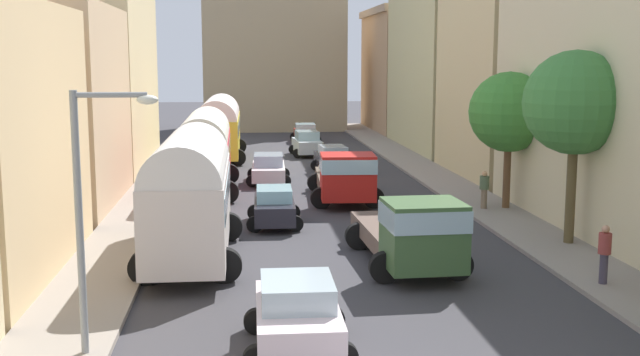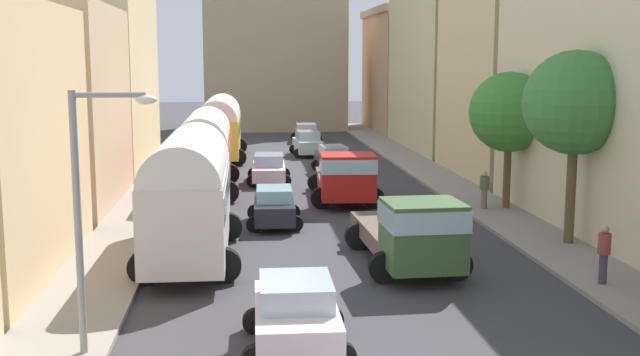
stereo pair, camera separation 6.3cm
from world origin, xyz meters
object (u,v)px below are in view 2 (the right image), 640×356
at_px(car_3, 296,315).
at_px(car_5, 269,168).
at_px(car_4, 274,206).
at_px(parked_bus_0, 190,190).
at_px(streetlamp_near, 90,199).
at_px(car_2, 306,133).
at_px(pedestrian_0, 484,189).
at_px(parked_bus_1, 205,148).
at_px(cargo_truck_1, 345,176).
at_px(parked_bus_2, 220,125).
at_px(pedestrian_2, 604,253).
at_px(cargo_truck_0, 412,231).
at_px(car_1, 308,143).
at_px(car_0, 333,160).

bearing_deg(car_3, car_5, 89.36).
distance_m(car_3, car_4, 12.90).
bearing_deg(parked_bus_0, streetlamp_near, -100.64).
height_order(car_2, car_5, car_5).
distance_m(car_2, pedestrian_0, 28.41).
distance_m(parked_bus_1, cargo_truck_1, 7.10).
distance_m(parked_bus_2, cargo_truck_1, 16.76).
bearing_deg(pedestrian_2, car_3, -156.86).
bearing_deg(cargo_truck_0, car_1, 91.41).
bearing_deg(car_3, pedestrian_2, 23.14).
xyz_separation_m(parked_bus_0, cargo_truck_1, (6.16, 9.23, -1.03)).
xyz_separation_m(parked_bus_1, parked_bus_2, (0.39, 12.43, 0.04)).
relative_size(parked_bus_1, cargo_truck_0, 1.32).
distance_m(parked_bus_0, car_3, 8.58).
bearing_deg(pedestrian_2, parked_bus_2, 111.12).
bearing_deg(pedestrian_0, parked_bus_2, 122.07).
relative_size(cargo_truck_0, car_1, 1.78).
relative_size(parked_bus_0, car_0, 1.92).
height_order(cargo_truck_1, car_5, cargo_truck_1).
distance_m(cargo_truck_0, car_4, 7.81).
xyz_separation_m(pedestrian_0, pedestrian_2, (-0.12, -10.98, 0.06)).
xyz_separation_m(car_2, car_5, (-3.57, -19.48, 0.03)).
height_order(parked_bus_0, pedestrian_0, parked_bus_0).
height_order(parked_bus_0, car_3, parked_bus_0).
relative_size(parked_bus_2, pedestrian_2, 5.50).
relative_size(parked_bus_2, car_0, 2.30).
bearing_deg(parked_bus_2, parked_bus_1, -91.78).
distance_m(car_3, pedestrian_2, 9.57).
bearing_deg(car_1, pedestrian_0, -73.70).
relative_size(cargo_truck_1, streetlamp_near, 1.25).
bearing_deg(cargo_truck_1, car_1, 90.64).
distance_m(parked_bus_2, car_0, 9.40).
bearing_deg(car_2, car_5, -100.37).
bearing_deg(car_5, car_3, -90.64).
height_order(parked_bus_1, parked_bus_2, parked_bus_2).
bearing_deg(car_2, parked_bus_1, -106.71).
bearing_deg(pedestrian_2, streetlamp_near, -164.04).
distance_m(car_0, car_3, 26.46).
bearing_deg(car_4, parked_bus_2, 97.25).
height_order(car_3, car_5, car_3).
xyz_separation_m(cargo_truck_0, car_1, (-0.69, 28.14, -0.42)).
xyz_separation_m(parked_bus_0, car_4, (2.84, 4.90, -1.51)).
bearing_deg(streetlamp_near, parked_bus_0, 79.36).
relative_size(parked_bus_0, cargo_truck_0, 1.23).
distance_m(pedestrian_0, pedestrian_2, 10.98).
relative_size(parked_bus_2, streetlamp_near, 1.73).
distance_m(cargo_truck_0, pedestrian_2, 5.42).
distance_m(parked_bus_0, pedestrian_2, 12.37).
height_order(car_1, pedestrian_2, pedestrian_2).
relative_size(car_0, streetlamp_near, 0.75).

